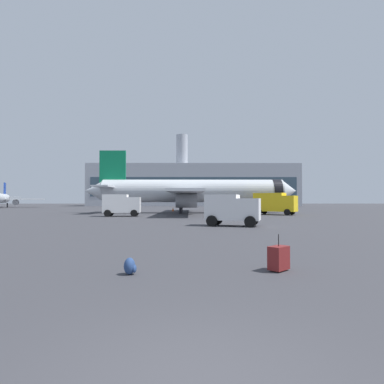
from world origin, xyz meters
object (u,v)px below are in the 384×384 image
safety_cone_mid (255,214)px  traveller_backpack (130,266)px  safety_cone_outer (250,217)px  rolling_suitcase (279,258)px  service_truck (121,204)px  airplane_at_gate (191,191)px  safety_cone_near (243,216)px  cargo_van (232,208)px  airplane_taxiing (0,198)px  safety_cone_far (173,209)px  fuel_truck (275,203)px

safety_cone_mid → traveller_backpack: bearing=-107.6°
safety_cone_outer → rolling_suitcase: (-3.68, -23.66, 0.03)m
service_truck → airplane_at_gate: bearing=50.2°
safety_cone_near → safety_cone_mid: size_ratio=0.95×
safety_cone_mid → cargo_van: bearing=-108.4°
airplane_at_gate → safety_cone_outer: airplane_at_gate is taller
airplane_taxiing → traveller_backpack: (53.05, -82.54, -2.44)m
safety_cone_mid → rolling_suitcase: 32.74m
airplane_taxiing → rolling_suitcase: size_ratio=22.69×
safety_cone_far → safety_cone_outer: (9.66, -29.38, -0.05)m
cargo_van → rolling_suitcase: size_ratio=4.36×
service_truck → safety_cone_far: (5.75, 20.56, -1.20)m
traveller_backpack → safety_cone_mid: bearing=72.4°
safety_cone_mid → traveller_backpack: 34.25m
fuel_truck → safety_cone_outer: bearing=-114.7°
cargo_van → traveller_backpack: size_ratio=10.00×
airplane_taxiing → fuel_truck: airplane_taxiing is taller
airplane_at_gate → safety_cone_outer: (6.08, -20.01, -3.30)m
rolling_suitcase → cargo_van: bearing=87.2°
safety_cone_far → fuel_truck: bearing=-45.3°
safety_cone_mid → traveller_backpack: size_ratio=1.54×
airplane_at_gate → cargo_van: 27.27m
cargo_van → service_truck: bearing=128.5°
fuel_truck → safety_cone_outer: size_ratio=8.74×
airplane_at_gate → rolling_suitcase: size_ratio=32.38×
service_truck → fuel_truck: (21.57, 4.58, 0.16)m
fuel_truck → safety_cone_outer: fuel_truck is taller
safety_cone_near → safety_cone_outer: bearing=-82.9°
traveller_backpack → safety_cone_near: bearing=73.8°
service_truck → rolling_suitcase: (11.73, -32.47, -1.22)m
airplane_at_gate → safety_cone_far: 10.54m
airplane_taxiing → cargo_van: airplane_taxiing is taller
service_truck → safety_cone_far: bearing=74.4°
safety_cone_far → cargo_van: bearing=-79.4°
service_truck → safety_cone_outer: bearing=-29.8°
safety_cone_far → airplane_at_gate: bearing=-69.1°
service_truck → safety_cone_outer: 17.80m
safety_cone_near → airplane_taxiing: bearing=137.4°
cargo_van → safety_cone_far: size_ratio=5.84×
traveller_backpack → airplane_taxiing: bearing=122.7°
safety_cone_mid → safety_cone_outer: 8.84m
safety_cone_far → traveller_backpack: size_ratio=1.71×
airplane_taxiing → cargo_van: (58.27, -65.42, -1.22)m
safety_cone_far → safety_cone_outer: safety_cone_far is taller
safety_cone_mid → service_truck: bearing=179.1°
safety_cone_near → airplane_at_gate: bearing=108.3°
airplane_taxiing → safety_cone_near: (60.81, -55.83, -2.33)m
service_truck → safety_cone_near: service_truck is taller
safety_cone_near → safety_cone_outer: size_ratio=0.96×
service_truck → traveller_backpack: 33.75m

